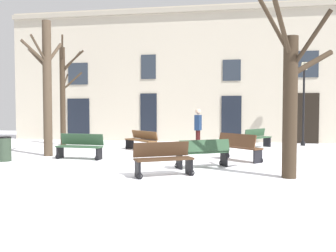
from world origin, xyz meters
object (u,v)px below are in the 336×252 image
object	(u,v)px
bench_back_to_back_right	(258,138)
bench_near_lamp	(80,146)
litter_bin	(4,149)
tree_center	(47,85)
person_crossing_plaza	(198,127)
bench_back_to_back_left	(239,147)
bench_facing_shops	(203,153)
tree_left_of_center	(63,92)
tree_near_facade	(291,97)
streetlamp	(304,94)
bench_by_litter_bin	(163,159)
bench_far_corner	(141,140)

from	to	relation	value
bench_back_to_back_right	bench_near_lamp	size ratio (longest dim) A/B	0.95
litter_bin	tree_center	bearing A→B (deg)	64.59
tree_center	person_crossing_plaza	xyz separation A→B (m)	(5.47, 2.89, -1.66)
bench_back_to_back_left	bench_near_lamp	distance (m)	5.59
bench_near_lamp	bench_facing_shops	bearing A→B (deg)	-10.18
tree_left_of_center	tree_center	distance (m)	4.29
tree_near_facade	bench_back_to_back_right	world-z (taller)	tree_near_facade
tree_near_facade	bench_back_to_back_left	world-z (taller)	tree_near_facade
bench_back_to_back_right	bench_near_lamp	distance (m)	8.12
streetlamp	bench_back_to_back_right	distance (m)	3.36
bench_facing_shops	tree_near_facade	bearing A→B (deg)	121.99
bench_by_litter_bin	bench_facing_shops	bearing A→B (deg)	29.63
tree_left_of_center	litter_bin	world-z (taller)	tree_left_of_center
tree_near_facade	bench_back_to_back_right	distance (m)	7.47
bench_near_lamp	bench_by_litter_bin	size ratio (longest dim) A/B	1.06
streetlamp	litter_bin	bearing A→B (deg)	-146.95
bench_far_corner	bench_facing_shops	xyz separation A→B (m)	(2.93, -4.15, 0.01)
tree_center	bench_far_corner	world-z (taller)	tree_center
tree_left_of_center	bench_near_lamp	distance (m)	5.93
litter_bin	bench_near_lamp	distance (m)	2.51
bench_near_lamp	bench_facing_shops	world-z (taller)	bench_near_lamp
bench_by_litter_bin	bench_far_corner	world-z (taller)	bench_by_litter_bin
bench_back_to_back_right	tree_left_of_center	bearing A→B (deg)	125.41
bench_back_to_back_right	bench_by_litter_bin	distance (m)	8.14
litter_bin	bench_by_litter_bin	world-z (taller)	bench_by_litter_bin
bench_by_litter_bin	tree_left_of_center	bearing A→B (deg)	101.76
litter_bin	bench_back_to_back_left	bearing A→B (deg)	10.39
bench_facing_shops	person_crossing_plaza	world-z (taller)	person_crossing_plaza
tree_left_of_center	bench_back_to_back_left	distance (m)	9.68
tree_near_facade	bench_far_corner	world-z (taller)	tree_near_facade
bench_back_to_back_right	person_crossing_plaza	size ratio (longest dim) A/B	0.91
bench_near_lamp	litter_bin	bearing A→B (deg)	-152.83
tree_left_of_center	bench_back_to_back_left	xyz separation A→B (m)	(8.45, -4.21, -2.13)
bench_back_to_back_left	bench_facing_shops	bearing A→B (deg)	100.09
bench_back_to_back_left	bench_facing_shops	distance (m)	2.03
bench_far_corner	tree_left_of_center	bearing A→B (deg)	-159.06
tree_left_of_center	bench_back_to_back_right	xyz separation A→B (m)	(9.40, 0.13, -2.14)
bench_back_to_back_right	bench_facing_shops	size ratio (longest dim) A/B	0.99
streetlamp	bench_near_lamp	bearing A→B (deg)	-144.48
litter_bin	bench_back_to_back_right	size ratio (longest dim) A/B	0.51
bench_back_to_back_right	bench_near_lamp	xyz separation A→B (m)	(-6.52, -4.84, -0.01)
tree_center	tree_near_facade	xyz separation A→B (m)	(8.34, -3.07, -0.59)
bench_by_litter_bin	bench_back_to_back_right	bearing A→B (deg)	39.38
tree_center	bench_back_to_back_right	size ratio (longest dim) A/B	3.13
bench_far_corner	person_crossing_plaza	size ratio (longest dim) A/B	0.95
tree_near_facade	tree_left_of_center	bearing A→B (deg)	143.42
streetlamp	bench_far_corner	xyz separation A→B (m)	(-7.26, -3.32, -2.04)
tree_center	bench_by_litter_bin	world-z (taller)	tree_center
tree_left_of_center	streetlamp	xyz separation A→B (m)	(11.66, 1.56, -0.12)
tree_near_facade	streetlamp	distance (m)	8.96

